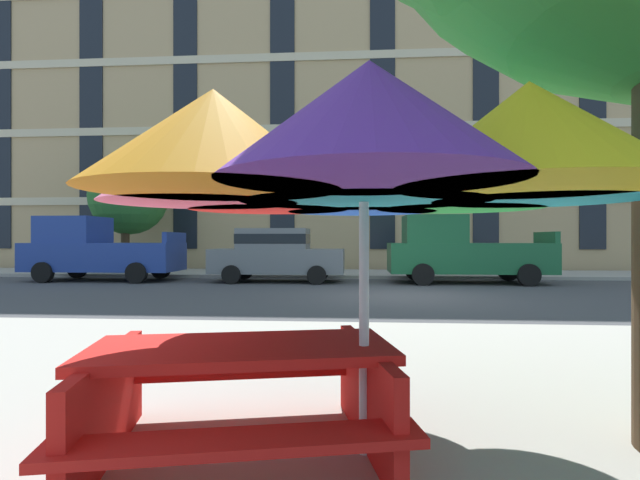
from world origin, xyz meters
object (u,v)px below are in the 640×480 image
at_px(pickup_blue, 98,251).
at_px(picnic_table, 242,391).
at_px(sedan_gray, 277,253).
at_px(patio_umbrella, 364,162).
at_px(pickup_green, 460,251).
at_px(street_tree_left, 127,191).

relative_size(pickup_blue, picnic_table, 2.45).
height_order(sedan_gray, patio_umbrella, patio_umbrella).
bearing_deg(picnic_table, pickup_green, 72.06).
xyz_separation_m(sedan_gray, pickup_green, (6.05, 0.00, 0.08)).
height_order(patio_umbrella, picnic_table, patio_umbrella).
relative_size(pickup_green, picnic_table, 2.45).
bearing_deg(pickup_green, patio_umbrella, -104.92).
bearing_deg(street_tree_left, pickup_blue, -80.64).
bearing_deg(sedan_gray, picnic_table, -81.41).
xyz_separation_m(sedan_gray, patio_umbrella, (2.66, -12.70, 0.92)).
height_order(street_tree_left, patio_umbrella, street_tree_left).
bearing_deg(picnic_table, pickup_blue, 122.61).
relative_size(patio_umbrella, picnic_table, 1.54).
xyz_separation_m(pickup_green, street_tree_left, (-12.76, 3.01, 2.38)).
distance_m(sedan_gray, pickup_green, 6.05).
bearing_deg(pickup_blue, pickup_green, 0.00).
distance_m(pickup_green, picnic_table, 13.39).
xyz_separation_m(sedan_gray, street_tree_left, (-6.72, 3.01, 2.46)).
bearing_deg(patio_umbrella, sedan_gray, 101.84).
xyz_separation_m(street_tree_left, picnic_table, (8.64, -15.74, -2.92)).
bearing_deg(pickup_green, picnic_table, -107.94).
xyz_separation_m(pickup_green, patio_umbrella, (-3.38, -12.70, 0.85)).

